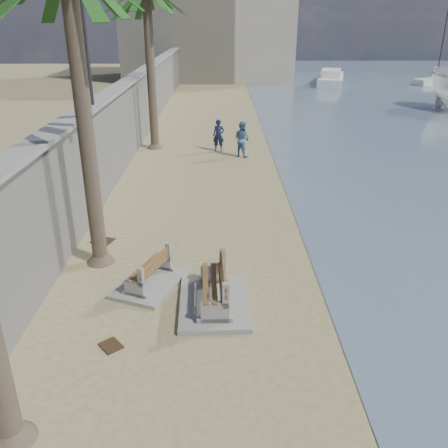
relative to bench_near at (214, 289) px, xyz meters
name	(u,v)px	position (x,y,z in m)	size (l,w,h in m)	color
seawall	(133,115)	(-4.45, 15.18, 1.31)	(0.45, 70.00, 3.50)	gray
wall_cap	(130,79)	(-4.45, 15.18, 3.11)	(0.80, 70.00, 0.12)	gray
end_building	(208,12)	(-1.25, 47.18, 6.56)	(18.00, 12.00, 14.00)	#B7AA93
bench_near	(214,289)	(0.00, 0.00, 0.00)	(1.75, 2.49, 1.02)	gray
bench_far	(149,273)	(-1.69, 0.93, -0.08)	(2.00, 2.37, 0.84)	gray
streetlight	(83,10)	(-4.35, 7.18, 6.20)	(0.28, 0.28, 5.12)	#2D2D33
person_a	(219,133)	(0.04, 14.49, 0.49)	(0.68, 0.46, 1.88)	#141A38
person_b	(242,137)	(1.20, 13.46, 0.53)	(0.94, 0.73, 1.95)	teal
yacht_far	(331,80)	(11.76, 42.15, -0.09)	(8.74, 2.45, 1.50)	silver
sailboat_west	(436,80)	(22.78, 41.77, -0.09)	(5.96, 4.55, 9.96)	silver
debris_c	(103,241)	(-3.54, 3.61, -0.43)	(0.64, 0.51, 0.03)	#382616
debris_d	(111,346)	(-2.18, -1.58, -0.43)	(0.48, 0.38, 0.03)	#382616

